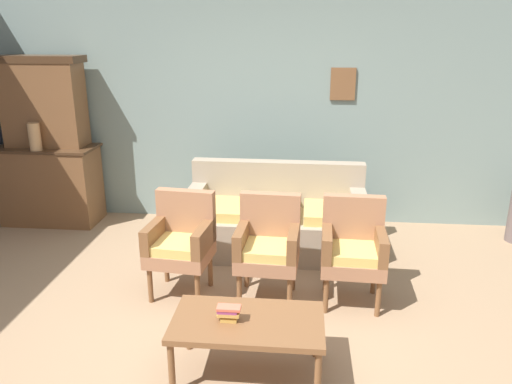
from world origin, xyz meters
TOP-DOWN VIEW (x-y plane):
  - ground_plane at (0.00, 0.00)m, footprint 7.68×7.68m
  - wall_back_with_decor at (0.00, 2.63)m, footprint 6.40×0.09m
  - side_cabinet at (-2.53, 2.25)m, footprint 1.16×0.55m
  - cabinet_upper_hutch at (-2.53, 2.33)m, footprint 0.99×0.38m
  - vase_on_cabinet at (-2.55, 2.08)m, footprint 0.13×0.13m
  - floral_couch at (0.21, 1.67)m, footprint 1.85×0.82m
  - armchair_by_doorway at (-0.56, 0.71)m, footprint 0.57×0.54m
  - armchair_near_couch_end at (0.20, 0.70)m, footprint 0.54×0.52m
  - armchair_near_cabinet at (0.91, 0.70)m, footprint 0.54×0.51m
  - coffee_table at (0.14, -0.36)m, footprint 1.00×0.56m
  - book_stack_on_table at (0.01, -0.38)m, footprint 0.15×0.11m

SIDE VIEW (x-z plane):
  - ground_plane at x=0.00m, z-range 0.00..0.00m
  - floral_couch at x=0.21m, z-range -0.12..0.78m
  - coffee_table at x=0.14m, z-range 0.17..0.59m
  - side_cabinet at x=-2.53m, z-range 0.00..0.93m
  - book_stack_on_table at x=0.01m, z-range 0.42..0.53m
  - armchair_by_doorway at x=-0.56m, z-range 0.05..0.95m
  - armchair_near_couch_end at x=0.20m, z-range 0.05..0.95m
  - armchair_near_cabinet at x=0.91m, z-range 0.05..0.95m
  - vase_on_cabinet at x=-2.55m, z-range 0.93..1.24m
  - wall_back_with_decor at x=0.00m, z-range 0.00..2.70m
  - cabinet_upper_hutch at x=-2.53m, z-range 0.94..1.97m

